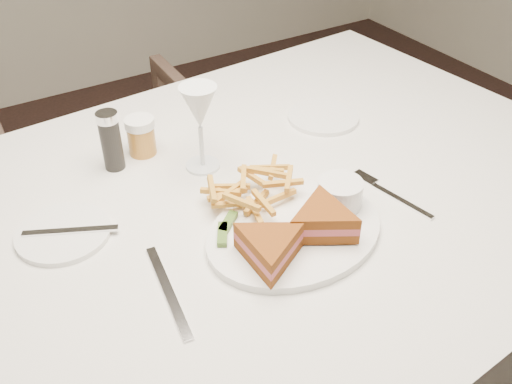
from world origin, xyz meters
name	(u,v)px	position (x,y,z in m)	size (l,w,h in m)	color
table	(244,332)	(0.25, 0.37, 0.38)	(1.49, 0.99, 0.75)	silver
chair_far	(112,177)	(0.23, 1.17, 0.32)	(0.63, 0.59, 0.65)	#4E3A30
table_setting	(254,193)	(0.26, 0.33, 0.79)	(0.78, 0.60, 0.18)	white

